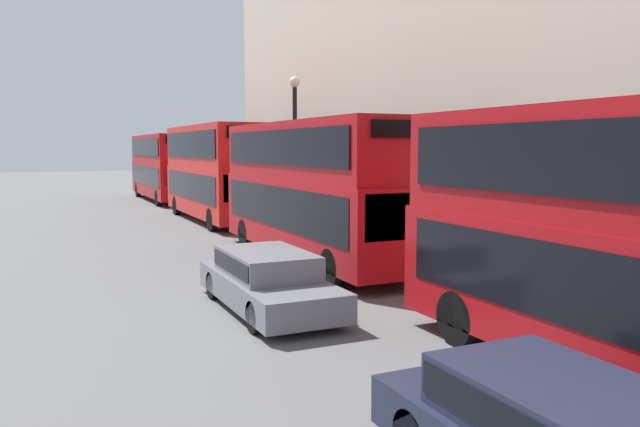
{
  "coord_description": "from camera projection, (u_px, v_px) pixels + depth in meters",
  "views": [
    {
      "loc": [
        -6.38,
        0.26,
        3.56
      ],
      "look_at": [
        0.48,
        15.15,
        1.81
      ],
      "focal_mm": 35.0,
      "sensor_mm": 36.0,
      "label": 1
    }
  ],
  "objects": [
    {
      "name": "bus_second_in_queue",
      "position": [
        315.0,
        185.0,
        19.39
      ],
      "size": [
        2.59,
        10.33,
        4.34
      ],
      "color": "#A80F14",
      "rests_on": "ground"
    },
    {
      "name": "bus_third_in_queue",
      "position": [
        215.0,
        169.0,
        29.97
      ],
      "size": [
        2.59,
        10.35,
        4.58
      ],
      "color": "red",
      "rests_on": "ground"
    },
    {
      "name": "bus_trailing",
      "position": [
        164.0,
        165.0,
        41.63
      ],
      "size": [
        2.59,
        11.19,
        4.37
      ],
      "color": "#A80F14",
      "rests_on": "ground"
    },
    {
      "name": "car_hatchback",
      "position": [
        268.0,
        279.0,
        13.66
      ],
      "size": [
        1.86,
        4.76,
        1.3
      ],
      "color": "slate",
      "rests_on": "ground"
    },
    {
      "name": "street_lamp",
      "position": [
        295.0,
        137.0,
        25.43
      ],
      "size": [
        0.44,
        0.44,
        6.42
      ],
      "color": "black",
      "rests_on": "ground"
    },
    {
      "name": "pedestrian",
      "position": [
        638.0,
        293.0,
        11.79
      ],
      "size": [
        0.36,
        0.36,
        1.74
      ],
      "color": "brown",
      "rests_on": "ground"
    }
  ]
}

